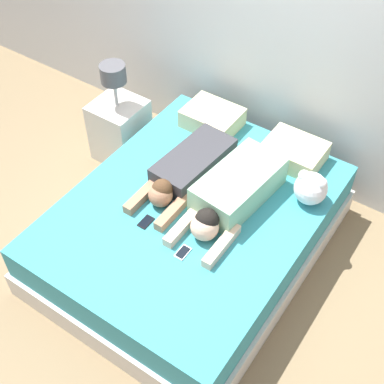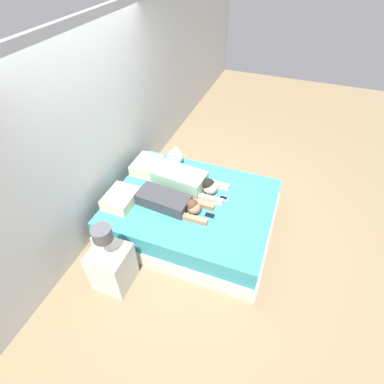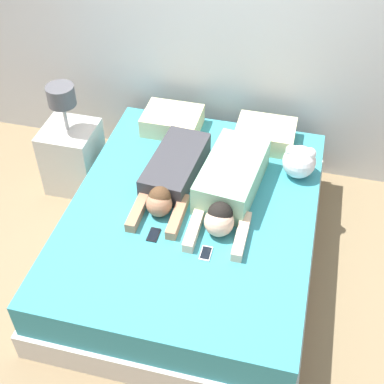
{
  "view_description": "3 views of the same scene",
  "coord_description": "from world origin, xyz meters",
  "views": [
    {
      "loc": [
        1.46,
        -2.14,
        3.39
      ],
      "look_at": [
        0.0,
        0.0,
        0.66
      ],
      "focal_mm": 50.0,
      "sensor_mm": 36.0,
      "label": 1
    },
    {
      "loc": [
        -2.69,
        -1.01,
        3.3
      ],
      "look_at": [
        0.0,
        0.0,
        0.66
      ],
      "focal_mm": 28.0,
      "sensor_mm": 36.0,
      "label": 2
    },
    {
      "loc": [
        0.64,
        -2.55,
        3.11
      ],
      "look_at": [
        0.0,
        0.0,
        0.66
      ],
      "focal_mm": 50.0,
      "sensor_mm": 36.0,
      "label": 3
    }
  ],
  "objects": [
    {
      "name": "person_right",
      "position": [
        0.23,
        0.18,
        0.62
      ],
      "size": [
        0.44,
        1.05,
        0.24
      ],
      "color": "#8CBF99",
      "rests_on": "bed"
    },
    {
      "name": "wall_back",
      "position": [
        0.0,
        1.25,
        1.3
      ],
      "size": [
        12.0,
        0.06,
        2.6
      ],
      "color": "silver",
      "rests_on": "ground_plane"
    },
    {
      "name": "ground_plane",
      "position": [
        0.0,
        0.0,
        0.0
      ],
      "size": [
        12.0,
        12.0,
        0.0
      ],
      "primitive_type": "plane",
      "color": "#7F6B4C"
    },
    {
      "name": "pillow_head_right",
      "position": [
        0.38,
        0.86,
        0.59
      ],
      "size": [
        0.45,
        0.36,
        0.16
      ],
      "color": "beige",
      "rests_on": "bed"
    },
    {
      "name": "cell_phone_left",
      "position": [
        -0.18,
        -0.31,
        0.51
      ],
      "size": [
        0.07,
        0.12,
        0.01
      ],
      "color": "black",
      "rests_on": "bed"
    },
    {
      "name": "bed",
      "position": [
        0.0,
        0.0,
        0.25
      ],
      "size": [
        1.74,
        2.19,
        0.51
      ],
      "color": "beige",
      "rests_on": "ground_plane"
    },
    {
      "name": "pillow_head_left",
      "position": [
        -0.38,
        0.86,
        0.59
      ],
      "size": [
        0.45,
        0.36,
        0.16
      ],
      "color": "beige",
      "rests_on": "bed"
    },
    {
      "name": "nightstand",
      "position": [
        -1.16,
        0.56,
        0.33
      ],
      "size": [
        0.42,
        0.42,
        0.97
      ],
      "color": "beige",
      "rests_on": "ground_plane"
    },
    {
      "name": "plush_toy",
      "position": [
        0.67,
        0.53,
        0.64
      ],
      "size": [
        0.24,
        0.24,
        0.26
      ],
      "color": "white",
      "rests_on": "bed"
    },
    {
      "name": "cell_phone_right",
      "position": [
        0.19,
        -0.38,
        0.51
      ],
      "size": [
        0.07,
        0.12,
        0.01
      ],
      "color": "silver",
      "rests_on": "bed"
    },
    {
      "name": "person_left",
      "position": [
        -0.2,
        0.21,
        0.59
      ],
      "size": [
        0.38,
        1.01,
        0.21
      ],
      "color": "#333338",
      "rests_on": "bed"
    }
  ]
}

